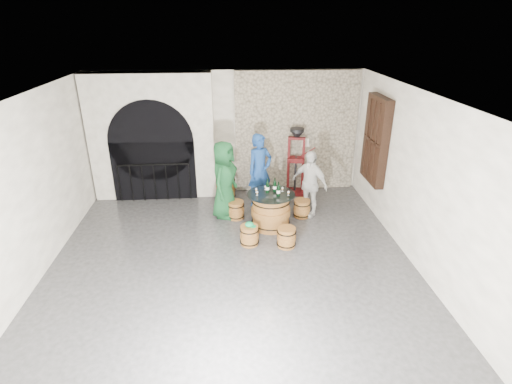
{
  "coord_description": "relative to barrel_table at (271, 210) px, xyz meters",
  "views": [
    {
      "loc": [
        -0.03,
        -6.22,
        4.4
      ],
      "look_at": [
        0.55,
        1.37,
        1.05
      ],
      "focal_mm": 28.0,
      "sensor_mm": 36.0,
      "label": 1
    }
  ],
  "objects": [
    {
      "name": "wall_left",
      "position": [
        -4.41,
        -1.78,
        1.19
      ],
      "size": [
        0.0,
        8.0,
        8.0
      ],
      "primitive_type": "plane",
      "rotation": [
        1.57,
        0.0,
        1.57
      ],
      "color": "white",
      "rests_on": "ground"
    },
    {
      "name": "wine_bottle_left",
      "position": [
        -0.07,
        0.08,
        0.54
      ],
      "size": [
        0.08,
        0.08,
        0.32
      ],
      "color": "black",
      "rests_on": "barrel_table"
    },
    {
      "name": "wall_back",
      "position": [
        -0.91,
        2.22,
        1.19
      ],
      "size": [
        8.0,
        0.0,
        8.0
      ],
      "primitive_type": "plane",
      "rotation": [
        1.57,
        0.0,
        0.0
      ],
      "color": "white",
      "rests_on": "ground"
    },
    {
      "name": "person_green",
      "position": [
        -1.03,
        0.64,
        0.52
      ],
      "size": [
        0.89,
        1.06,
        1.85
      ],
      "primitive_type": "imported",
      "rotation": [
        0.0,
        0.0,
        1.18
      ],
      "color": "#134521",
      "rests_on": "ground"
    },
    {
      "name": "tasting_glass_e",
      "position": [
        0.37,
        -0.11,
        0.46
      ],
      "size": [
        0.05,
        0.05,
        0.1
      ],
      "primitive_type": null,
      "color": "#BB7424",
      "rests_on": "barrel_table"
    },
    {
      "name": "shuttered_window",
      "position": [
        2.47,
        0.62,
        1.39
      ],
      "size": [
        0.23,
        1.1,
        2.0
      ],
      "color": "black",
      "rests_on": "wall_right"
    },
    {
      "name": "barrel_stool_near_right",
      "position": [
        0.23,
        -0.88,
        -0.19
      ],
      "size": [
        0.41,
        0.41,
        0.43
      ],
      "color": "#945F2A",
      "rests_on": "ground"
    },
    {
      "name": "green_cap",
      "position": [
        -0.52,
        -0.74,
        0.06
      ],
      "size": [
        0.23,
        0.18,
        0.1
      ],
      "color": "#0C8A49",
      "rests_on": "barrel_stool_near_left"
    },
    {
      "name": "tasting_glass_f",
      "position": [
        -0.32,
        0.1,
        0.46
      ],
      "size": [
        0.05,
        0.05,
        0.1
      ],
      "primitive_type": null,
      "color": "#BB7424",
      "rests_on": "barrel_table"
    },
    {
      "name": "side_barrel",
      "position": [
        -1.0,
        1.56,
        -0.07
      ],
      "size": [
        0.5,
        0.5,
        0.67
      ],
      "rotation": [
        0.0,
        0.0,
        -0.01
      ],
      "color": "#945F2A",
      "rests_on": "ground"
    },
    {
      "name": "person_white",
      "position": [
        0.97,
        0.53,
        0.4
      ],
      "size": [
        0.95,
        0.94,
        1.61
      ],
      "primitive_type": "imported",
      "rotation": [
        0.0,
        0.0,
        -0.77
      ],
      "color": "silver",
      "rests_on": "ground"
    },
    {
      "name": "tasting_glass_c",
      "position": [
        -0.1,
        0.23,
        0.46
      ],
      "size": [
        0.05,
        0.05,
        0.1
      ],
      "primitive_type": null,
      "color": "#BB7424",
      "rests_on": "barrel_table"
    },
    {
      "name": "wine_bottle_right",
      "position": [
        0.09,
        0.11,
        0.54
      ],
      "size": [
        0.08,
        0.08,
        0.32
      ],
      "color": "black",
      "rests_on": "barrel_table"
    },
    {
      "name": "barrel_stool_right",
      "position": [
        0.8,
        0.44,
        -0.19
      ],
      "size": [
        0.41,
        0.41,
        0.43
      ],
      "color": "#945F2A",
      "rests_on": "ground"
    },
    {
      "name": "person_blue",
      "position": [
        -0.15,
        1.17,
        0.52
      ],
      "size": [
        0.81,
        0.72,
        1.85
      ],
      "primitive_type": "imported",
      "rotation": [
        0.0,
        0.0,
        0.51
      ],
      "color": "navy",
      "rests_on": "ground"
    },
    {
      "name": "barrel_table",
      "position": [
        0.0,
        0.0,
        0.0
      ],
      "size": [
        1.06,
        1.06,
        0.82
      ],
      "color": "#945F2A",
      "rests_on": "ground"
    },
    {
      "name": "corking_press",
      "position": [
        0.85,
        1.8,
        0.64
      ],
      "size": [
        0.76,
        0.49,
        1.8
      ],
      "rotation": [
        0.0,
        0.0,
        -0.21
      ],
      "color": "#4C0C0C",
      "rests_on": "ground"
    },
    {
      "name": "stone_facing_panel",
      "position": [
        0.89,
        2.16,
        1.19
      ],
      "size": [
        3.2,
        0.12,
        3.18
      ],
      "primitive_type": "cube",
      "color": "tan",
      "rests_on": "ground"
    },
    {
      "name": "tasting_glass_b",
      "position": [
        0.27,
        0.11,
        0.46
      ],
      "size": [
        0.05,
        0.05,
        0.1
      ],
      "primitive_type": null,
      "color": "#BB7424",
      "rests_on": "barrel_table"
    },
    {
      "name": "wall_right",
      "position": [
        2.59,
        -1.78,
        1.19
      ],
      "size": [
        0.0,
        8.0,
        8.0
      ],
      "primitive_type": "plane",
      "rotation": [
        1.57,
        0.0,
        -1.57
      ],
      "color": "white",
      "rests_on": "ground"
    },
    {
      "name": "ceiling",
      "position": [
        -0.91,
        -1.78,
        2.79
      ],
      "size": [
        8.0,
        8.0,
        0.0
      ],
      "primitive_type": "plane",
      "rotation": [
        3.14,
        0.0,
        0.0
      ],
      "color": "beige",
      "rests_on": "wall_back"
    },
    {
      "name": "tasting_glass_a",
      "position": [
        -0.31,
        -0.06,
        0.46
      ],
      "size": [
        0.05,
        0.05,
        0.1
      ],
      "primitive_type": null,
      "color": "#BB7424",
      "rests_on": "barrel_table"
    },
    {
      "name": "barrel_stool_far",
      "position": [
        -0.12,
        0.9,
        -0.19
      ],
      "size": [
        0.41,
        0.41,
        0.43
      ],
      "color": "#945F2A",
      "rests_on": "ground"
    },
    {
      "name": "control_box",
      "position": [
        1.14,
        2.08,
        0.94
      ],
      "size": [
        0.18,
        0.1,
        0.22
      ],
      "primitive_type": "cube",
      "color": "silver",
      "rests_on": "wall_back"
    },
    {
      "name": "barrel_stool_left",
      "position": [
        -0.77,
        0.48,
        -0.19
      ],
      "size": [
        0.41,
        0.41,
        0.43
      ],
      "color": "#945F2A",
      "rests_on": "ground"
    },
    {
      "name": "wine_bottle_center",
      "position": [
        0.15,
        -0.13,
        0.54
      ],
      "size": [
        0.08,
        0.08,
        0.32
      ],
      "color": "black",
      "rests_on": "barrel_table"
    },
    {
      "name": "arched_opening",
      "position": [
        -2.81,
        1.96,
        1.18
      ],
      "size": [
        3.1,
        0.6,
        3.19
      ],
      "color": "white",
      "rests_on": "ground"
    },
    {
      "name": "ground",
      "position": [
        -0.91,
        -1.78,
        -0.41
      ],
      "size": [
        8.0,
        8.0,
        0.0
      ],
      "primitive_type": "plane",
      "color": "#2D2D30",
      "rests_on": "ground"
    },
    {
      "name": "barrel_stool_near_left",
      "position": [
        -0.53,
        -0.74,
        -0.19
      ],
      "size": [
        0.41,
        0.41,
        0.43
      ],
      "color": "#945F2A",
      "rests_on": "ground"
    },
    {
      "name": "tasting_glass_d",
      "position": [
        0.1,
        0.19,
        0.46
      ],
      "size": [
        0.05,
        0.05,
        0.1
      ],
      "primitive_type": null,
      "color": "#BB7424",
      "rests_on": "barrel_table"
    }
  ]
}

